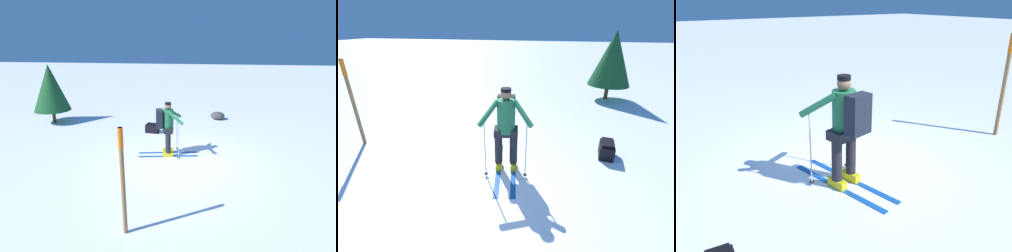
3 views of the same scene
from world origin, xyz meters
TOP-DOWN VIEW (x-y plane):
  - ground_plane at (0.00, 0.00)m, footprint 80.00×80.00m
  - skier at (0.40, -0.46)m, footprint 1.82×0.94m
  - trail_marker at (0.55, 3.09)m, footprint 0.09×0.09m

SIDE VIEW (x-z plane):
  - ground_plane at x=0.00m, z-range 0.00..0.00m
  - skier at x=0.40m, z-range 0.12..1.74m
  - trail_marker at x=0.55m, z-range 0.16..2.12m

